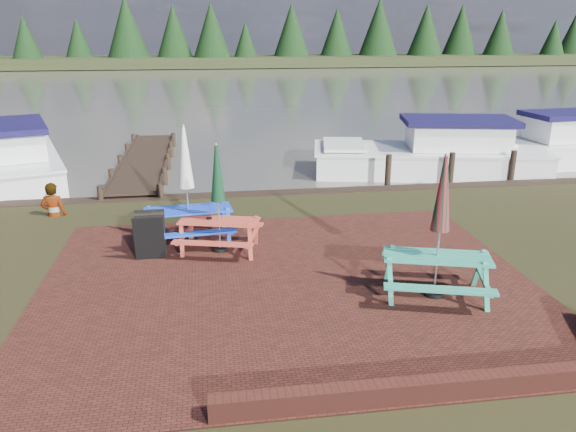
% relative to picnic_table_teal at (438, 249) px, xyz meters
% --- Properties ---
extents(ground, '(120.00, 120.00, 0.00)m').
position_rel_picnic_table_teal_xyz_m(ground, '(-2.47, -0.16, -0.88)').
color(ground, black).
rests_on(ground, ground).
extents(paving, '(9.00, 7.50, 0.02)m').
position_rel_picnic_table_teal_xyz_m(paving, '(-2.47, 0.84, -0.87)').
color(paving, '#371811').
rests_on(paving, ground).
extents(brick_wall, '(6.21, 1.79, 0.30)m').
position_rel_picnic_table_teal_xyz_m(brick_wall, '(-0.32, -2.57, -0.73)').
color(brick_wall, '#4C1E16').
rests_on(brick_wall, ground).
extents(water, '(120.00, 60.00, 0.02)m').
position_rel_picnic_table_teal_xyz_m(water, '(-2.47, 36.84, -0.88)').
color(water, '#46443C').
rests_on(water, ground).
extents(far_treeline, '(120.00, 10.00, 8.10)m').
position_rel_picnic_table_teal_xyz_m(far_treeline, '(-2.47, 65.84, 2.40)').
color(far_treeline, black).
rests_on(far_treeline, ground).
extents(picnic_table_teal, '(2.19, 2.06, 2.52)m').
position_rel_picnic_table_teal_xyz_m(picnic_table_teal, '(0.00, 0.00, 0.00)').
color(picnic_table_teal, teal).
rests_on(picnic_table_teal, ground).
extents(picnic_table_red, '(1.97, 1.84, 2.28)m').
position_rel_picnic_table_teal_xyz_m(picnic_table_red, '(-3.65, 2.65, -0.08)').
color(picnic_table_red, '#C74633').
rests_on(picnic_table_red, ground).
extents(picnic_table_blue, '(2.02, 1.83, 2.58)m').
position_rel_picnic_table_teal_xyz_m(picnic_table_blue, '(-4.29, 3.23, 0.02)').
color(picnic_table_blue, blue).
rests_on(picnic_table_blue, ground).
extents(chalkboard, '(0.60, 0.58, 0.96)m').
position_rel_picnic_table_teal_xyz_m(chalkboard, '(-5.05, 2.45, -0.38)').
color(chalkboard, black).
rests_on(chalkboard, ground).
extents(jetty, '(1.76, 9.08, 1.00)m').
position_rel_picnic_table_teal_xyz_m(jetty, '(-5.97, 11.12, -0.77)').
color(jetty, black).
rests_on(jetty, ground).
extents(boat_jetty, '(4.64, 7.64, 2.09)m').
position_rel_picnic_table_teal_xyz_m(boat_jetty, '(-10.01, 10.47, -0.46)').
color(boat_jetty, white).
rests_on(boat_jetty, ground).
extents(boat_near, '(7.98, 4.07, 2.06)m').
position_rel_picnic_table_teal_xyz_m(boat_near, '(3.67, 9.06, -0.47)').
color(boat_near, white).
rests_on(boat_near, ground).
extents(boat_far, '(6.76, 2.90, 2.06)m').
position_rel_picnic_table_teal_xyz_m(boat_far, '(8.30, 9.69, -0.47)').
color(boat_far, white).
rests_on(boat_far, ground).
extents(person, '(0.64, 0.45, 1.69)m').
position_rel_picnic_table_teal_xyz_m(person, '(-7.70, 5.62, -0.03)').
color(person, gray).
rests_on(person, ground).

